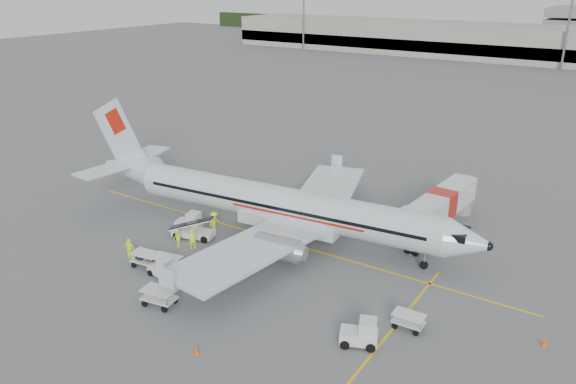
% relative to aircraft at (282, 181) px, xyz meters
% --- Properties ---
extents(ground, '(360.00, 360.00, 0.00)m').
position_rel_aircraft_xyz_m(ground, '(-0.16, -0.86, -5.17)').
color(ground, '#56595B').
extents(stripe_lead, '(44.00, 0.20, 0.01)m').
position_rel_aircraft_xyz_m(stripe_lead, '(-0.16, -0.86, -5.17)').
color(stripe_lead, yellow).
rests_on(stripe_lead, ground).
extents(stripe_cross, '(0.20, 20.00, 0.01)m').
position_rel_aircraft_xyz_m(stripe_cross, '(13.84, -8.86, -5.17)').
color(stripe_cross, yellow).
rests_on(stripe_cross, ground).
extents(terminal_west, '(110.00, 22.00, 9.00)m').
position_rel_aircraft_xyz_m(terminal_west, '(-40.16, 129.14, -0.67)').
color(terminal_west, gray).
rests_on(terminal_west, ground).
extents(treeline, '(300.00, 3.00, 6.00)m').
position_rel_aircraft_xyz_m(treeline, '(-0.16, 174.14, -2.17)').
color(treeline, black).
rests_on(treeline, ground).
extents(mast_west, '(3.20, 1.20, 22.00)m').
position_rel_aircraft_xyz_m(mast_west, '(-70.16, 117.14, 5.83)').
color(mast_west, slate).
rests_on(mast_west, ground).
extents(mast_center, '(3.20, 1.20, 22.00)m').
position_rel_aircraft_xyz_m(mast_center, '(4.84, 117.14, 5.83)').
color(mast_center, slate).
rests_on(mast_center, ground).
extents(aircraft, '(40.04, 32.70, 10.34)m').
position_rel_aircraft_xyz_m(aircraft, '(0.00, 0.00, 0.00)').
color(aircraft, silver).
rests_on(aircraft, ground).
extents(jet_bridge, '(3.96, 15.12, 3.92)m').
position_rel_aircraft_xyz_m(jet_bridge, '(11.33, 8.33, -3.21)').
color(jet_bridge, silver).
rests_on(jet_bridge, ground).
extents(belt_loader, '(5.21, 3.15, 2.65)m').
position_rel_aircraft_xyz_m(belt_loader, '(-6.37, -4.53, -3.85)').
color(belt_loader, silver).
rests_on(belt_loader, ground).
extents(tug_fore, '(2.67, 2.12, 1.80)m').
position_rel_aircraft_xyz_m(tug_fore, '(12.67, -10.43, -4.27)').
color(tug_fore, silver).
rests_on(tug_fore, ground).
extents(tug_mid, '(1.99, 1.14, 1.53)m').
position_rel_aircraft_xyz_m(tug_mid, '(-3.90, -10.90, -4.40)').
color(tug_mid, silver).
rests_on(tug_mid, ground).
extents(tug_aft, '(2.57, 1.89, 1.78)m').
position_rel_aircraft_xyz_m(tug_aft, '(-7.79, -3.60, -4.28)').
color(tug_aft, silver).
rests_on(tug_aft, ground).
extents(cart_loaded_a, '(2.52, 1.74, 1.21)m').
position_rel_aircraft_xyz_m(cart_loaded_a, '(-4.10, -10.13, -4.56)').
color(cart_loaded_a, silver).
rests_on(cart_loaded_a, ground).
extents(cart_loaded_b, '(2.48, 1.65, 1.21)m').
position_rel_aircraft_xyz_m(cart_loaded_b, '(-5.93, -10.54, -4.56)').
color(cart_loaded_b, silver).
rests_on(cart_loaded_b, ground).
extents(cart_empty_a, '(2.58, 1.76, 1.25)m').
position_rel_aircraft_xyz_m(cart_empty_a, '(-1.00, -14.01, -4.55)').
color(cart_empty_a, silver).
rests_on(cart_empty_a, ground).
extents(cart_empty_b, '(2.08, 1.25, 1.07)m').
position_rel_aircraft_xyz_m(cart_empty_b, '(14.63, -7.11, -4.63)').
color(cart_empty_b, silver).
rests_on(cart_empty_b, ground).
extents(cone_nose, '(0.38, 0.38, 0.62)m').
position_rel_aircraft_xyz_m(cone_nose, '(22.48, -4.31, -4.86)').
color(cone_nose, '#FD4F08').
rests_on(cone_nose, ground).
extents(cone_port, '(0.42, 0.42, 0.68)m').
position_rel_aircraft_xyz_m(cone_port, '(-5.11, 15.06, -4.83)').
color(cone_port, '#FD4F08').
rests_on(cone_port, ground).
extents(cone_stbd, '(0.35, 0.35, 0.58)m').
position_rel_aircraft_xyz_m(cone_stbd, '(4.87, -16.73, -4.88)').
color(cone_stbd, '#FD4F08').
rests_on(cone_stbd, ground).
extents(crew_a, '(0.69, 0.75, 1.71)m').
position_rel_aircraft_xyz_m(crew_a, '(-5.01, -6.11, -4.32)').
color(crew_a, '#D6FF1D').
rests_on(crew_a, ground).
extents(crew_b, '(0.96, 0.97, 1.58)m').
position_rel_aircraft_xyz_m(crew_b, '(-6.34, -6.65, -4.38)').
color(crew_b, '#D6FF1D').
rests_on(crew_b, ground).
extents(crew_c, '(0.67, 1.16, 1.80)m').
position_rel_aircraft_xyz_m(crew_c, '(-5.82, -2.36, -4.27)').
color(crew_c, '#D6FF1D').
rests_on(crew_c, ground).
extents(crew_d, '(1.09, 0.67, 1.73)m').
position_rel_aircraft_xyz_m(crew_d, '(-8.14, -10.24, -4.31)').
color(crew_d, '#D6FF1D').
rests_on(crew_d, ground).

